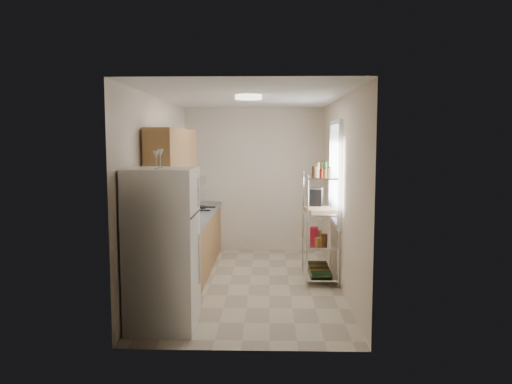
# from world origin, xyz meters

# --- Properties ---
(room) EXTENTS (2.52, 4.42, 2.62)m
(room) POSITION_xyz_m (0.00, 0.00, 1.30)
(room) COLOR beige
(room) RESTS_ON ground
(counter_run) EXTENTS (0.63, 3.51, 0.90)m
(counter_run) POSITION_xyz_m (-0.92, 0.44, 0.45)
(counter_run) COLOR #A37145
(counter_run) RESTS_ON ground
(upper_cabinets) EXTENTS (0.33, 2.20, 0.72)m
(upper_cabinets) POSITION_xyz_m (-1.05, 0.10, 1.81)
(upper_cabinets) COLOR #A37145
(upper_cabinets) RESTS_ON room
(range_hood) EXTENTS (0.50, 0.60, 0.12)m
(range_hood) POSITION_xyz_m (-1.00, 0.90, 1.39)
(range_hood) COLOR #B7BABC
(range_hood) RESTS_ON room
(window) EXTENTS (0.06, 1.00, 1.46)m
(window) POSITION_xyz_m (1.23, 0.35, 1.55)
(window) COLOR white
(window) RESTS_ON room
(bakers_rack) EXTENTS (0.45, 0.90, 1.73)m
(bakers_rack) POSITION_xyz_m (1.00, 0.30, 1.11)
(bakers_rack) COLOR silver
(bakers_rack) RESTS_ON ground
(ceiling_dome) EXTENTS (0.34, 0.34, 0.05)m
(ceiling_dome) POSITION_xyz_m (0.00, -0.30, 2.57)
(ceiling_dome) COLOR white
(ceiling_dome) RESTS_ON room
(refrigerator) EXTENTS (0.71, 0.71, 1.73)m
(refrigerator) POSITION_xyz_m (-0.87, -1.60, 0.86)
(refrigerator) COLOR white
(refrigerator) RESTS_ON ground
(wine_glass_a) EXTENTS (0.07, 0.07, 0.20)m
(wine_glass_a) POSITION_xyz_m (-0.89, -1.52, 1.83)
(wine_glass_a) COLOR silver
(wine_glass_a) RESTS_ON refrigerator
(wine_glass_b) EXTENTS (0.07, 0.07, 0.19)m
(wine_glass_b) POSITION_xyz_m (-0.89, -1.73, 1.82)
(wine_glass_b) COLOR silver
(wine_glass_b) RESTS_ON refrigerator
(rice_cooker) EXTENTS (0.27, 0.27, 0.22)m
(rice_cooker) POSITION_xyz_m (-0.89, 0.35, 1.01)
(rice_cooker) COLOR silver
(rice_cooker) RESTS_ON counter_run
(frying_pan_large) EXTENTS (0.29, 0.29, 0.04)m
(frying_pan_large) POSITION_xyz_m (-0.91, 0.93, 0.92)
(frying_pan_large) COLOR black
(frying_pan_large) RESTS_ON counter_run
(frying_pan_small) EXTENTS (0.22, 0.22, 0.04)m
(frying_pan_small) POSITION_xyz_m (-0.87, 1.28, 0.92)
(frying_pan_small) COLOR black
(frying_pan_small) RESTS_ON counter_run
(cutting_board) EXTENTS (0.44, 0.53, 0.03)m
(cutting_board) POSITION_xyz_m (1.00, 0.30, 1.03)
(cutting_board) COLOR tan
(cutting_board) RESTS_ON bakers_rack
(espresso_machine) EXTENTS (0.23, 0.29, 0.31)m
(espresso_machine) POSITION_xyz_m (0.98, 0.63, 1.16)
(espresso_machine) COLOR black
(espresso_machine) RESTS_ON bakers_rack
(storage_bag) EXTENTS (0.13, 0.17, 0.17)m
(storage_bag) POSITION_xyz_m (0.94, 0.50, 0.65)
(storage_bag) COLOR #B11527
(storage_bag) RESTS_ON bakers_rack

